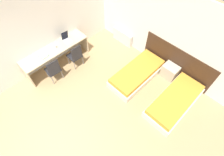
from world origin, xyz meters
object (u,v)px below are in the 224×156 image
Objects in this scene: chair_near_notebook at (53,69)px; chair_near_laptop at (75,55)px; nightstand at (170,72)px; bed_near_door at (175,101)px; laptop at (67,39)px; bed_near_window at (137,74)px.

chair_near_laptop is at bearing 93.62° from chair_near_notebook.
nightstand is 0.53× the size of chair_near_laptop.
nightstand is (-0.73, 0.80, 0.06)m from bed_near_door.
laptop reaches higher than nightstand.
chair_near_notebook is at bearing -88.62° from chair_near_laptop.
chair_near_notebook is (-1.84, -1.95, 0.32)m from bed_near_window.
nightstand reaches higher than bed_near_door.
chair_near_notebook is (-3.30, -1.95, 0.32)m from bed_near_door.
chair_near_laptop reaches higher than bed_near_door.
chair_near_laptop and chair_near_notebook have the same top height.
bed_near_window is 3.97× the size of nightstand.
laptop reaches higher than chair_near_laptop.
chair_near_notebook is at bearing -133.11° from nightstand.
nightstand is at bearing 47.51° from bed_near_window.
chair_near_notebook reaches higher than nightstand.
chair_near_notebook reaches higher than bed_near_window.
bed_near_door is 3.97× the size of nightstand.
bed_near_door is at bearing 19.03° from laptop.
bed_near_window is 2.16m from chair_near_laptop.
nightstand is at bearing 34.61° from laptop.
bed_near_window is at bearing 27.29° from laptop.
chair_near_notebook is 2.70× the size of laptop.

